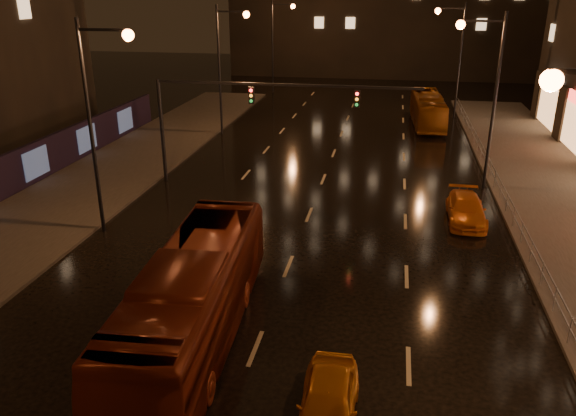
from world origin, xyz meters
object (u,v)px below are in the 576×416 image
(bus_curb, at_px, (428,109))
(taxi_far, at_px, (466,209))
(bus_red, at_px, (194,297))
(taxi_near, at_px, (328,404))

(bus_curb, distance_m, taxi_far, 21.88)
(taxi_far, bearing_deg, bus_red, -128.67)
(taxi_near, height_order, taxi_far, taxi_near)
(bus_red, xyz_separation_m, bus_curb, (9.09, 34.26, -0.25))
(bus_red, relative_size, taxi_near, 2.92)
(taxi_near, bearing_deg, bus_curb, 82.44)
(taxi_near, bearing_deg, taxi_far, 70.30)
(taxi_far, bearing_deg, taxi_near, -108.06)
(bus_red, relative_size, bus_curb, 1.19)
(taxi_near, distance_m, taxi_far, 16.46)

